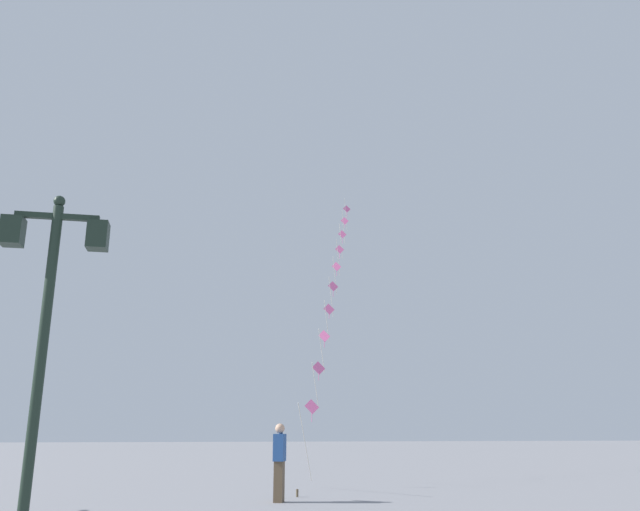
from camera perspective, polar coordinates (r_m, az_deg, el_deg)
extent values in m
plane|color=gray|center=(21.06, -11.98, -19.42)|extent=(160.00, 160.00, 0.00)
cylinder|color=#1E2D23|center=(9.23, -23.95, -9.50)|extent=(0.14, 0.14, 4.60)
sphere|color=#1E2D23|center=(9.72, -22.42, 4.54)|extent=(0.16, 0.16, 0.16)
cube|color=#1E2D23|center=(9.65, -22.56, 3.25)|extent=(1.13, 0.08, 0.08)
cube|color=#1E2D23|center=(9.71, -25.97, 1.98)|extent=(0.28, 0.28, 0.40)
cube|color=beige|center=(9.71, -25.97, 1.98)|extent=(0.19, 0.19, 0.30)
cube|color=#1E2D23|center=(9.47, -19.38, 1.68)|extent=(0.28, 0.28, 0.40)
cube|color=beige|center=(9.47, -19.38, 1.68)|extent=(0.19, 0.19, 0.30)
cylinder|color=brown|center=(16.42, -2.07, -20.60)|extent=(0.06, 0.06, 0.18)
cylinder|color=silver|center=(17.69, -1.34, -16.62)|extent=(0.83, 2.58, 2.07)
cylinder|color=silver|center=(19.89, -0.42, -11.70)|extent=(0.53, 1.61, 1.29)
cylinder|color=silver|center=(21.66, 0.14, -8.62)|extent=(0.53, 1.61, 1.29)
cylinder|color=silver|center=(23.49, 0.61, -6.01)|extent=(0.53, 1.61, 1.29)
cylinder|color=silver|center=(25.36, 1.01, -3.78)|extent=(0.53, 1.61, 1.29)
cylinder|color=silver|center=(27.27, 1.35, -1.86)|extent=(0.53, 1.61, 1.29)
cylinder|color=silver|center=(29.20, 1.64, -0.20)|extent=(0.53, 1.61, 1.29)
cylinder|color=silver|center=(31.15, 1.90, 1.26)|extent=(0.53, 1.61, 1.29)
cylinder|color=silver|center=(33.13, 2.13, 2.55)|extent=(0.53, 1.61, 1.29)
cylinder|color=silver|center=(35.12, 2.33, 3.69)|extent=(0.53, 1.61, 1.29)
cube|color=pink|center=(19.03, -0.74, -13.46)|extent=(0.42, 0.13, 0.43)
cylinder|color=pink|center=(19.02, -0.75, -14.37)|extent=(0.02, 0.03, 0.27)
cube|color=pink|center=(20.77, -0.12, -10.10)|extent=(0.43, 0.05, 0.43)
cylinder|color=pink|center=(20.74, -0.12, -10.87)|extent=(0.02, 0.03, 0.23)
cube|color=pink|center=(22.57, 0.39, -7.26)|extent=(0.39, 0.21, 0.43)
cylinder|color=pink|center=(22.53, 0.39, -7.99)|extent=(0.02, 0.03, 0.24)
cube|color=pink|center=(24.42, 0.82, -4.86)|extent=(0.42, 0.11, 0.43)
cylinder|color=pink|center=(24.37, 0.82, -5.49)|extent=(0.02, 0.04, 0.21)
cube|color=pink|center=(26.31, 1.19, -2.79)|extent=(0.43, 0.09, 0.43)
cylinder|color=pink|center=(26.24, 1.19, -3.45)|extent=(0.03, 0.06, 0.28)
cube|color=pink|center=(28.23, 1.50, -1.00)|extent=(0.40, 0.19, 0.43)
cylinder|color=pink|center=(28.16, 1.51, -1.59)|extent=(0.03, 0.05, 0.26)
cube|color=pink|center=(30.17, 1.78, 0.56)|extent=(0.41, 0.14, 0.43)
cylinder|color=pink|center=(30.09, 1.78, -0.01)|extent=(0.03, 0.05, 0.28)
cube|color=pink|center=(32.14, 2.02, 1.93)|extent=(0.41, 0.14, 0.43)
cylinder|color=pink|center=(32.04, 2.02, 1.37)|extent=(0.03, 0.05, 0.32)
cube|color=pink|center=(34.12, 2.23, 3.14)|extent=(0.41, 0.17, 0.43)
cylinder|color=pink|center=(34.03, 2.24, 2.69)|extent=(0.02, 0.03, 0.22)
cube|color=pink|center=(36.12, 2.42, 4.22)|extent=(0.43, 0.09, 0.43)
cylinder|color=pink|center=(36.00, 2.43, 3.71)|extent=(0.02, 0.04, 0.34)
cube|color=brown|center=(15.21, -3.70, -19.62)|extent=(0.29, 0.35, 0.90)
cube|color=#264C8C|center=(15.18, -3.66, -16.87)|extent=(0.35, 0.44, 0.60)
sphere|color=tan|center=(15.17, -3.63, -15.29)|extent=(0.22, 0.22, 0.22)
cylinder|color=#264C8C|center=(15.39, -3.48, -16.22)|extent=(0.21, 0.40, 0.50)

